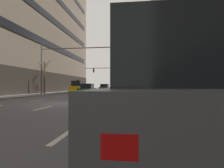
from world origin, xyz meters
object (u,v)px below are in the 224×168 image
object	(u,v)px
car_driving_0	(88,89)
street_tree_3	(150,81)
taxi_driving_1	(78,87)
street_tree_2	(44,76)
traffic_signal_0	(72,58)
car_parked_0	(165,97)
street_tree_0	(147,79)
street_tree_1	(171,64)
car_driving_2	(105,88)
car_parked_1	(144,89)
traffic_signal_1	(123,72)

from	to	relation	value
car_driving_0	street_tree_3	size ratio (longest dim) A/B	1.09
taxi_driving_1	street_tree_2	xyz separation A→B (m)	(-2.97, -6.60, 1.64)
traffic_signal_0	car_parked_0	bearing A→B (deg)	-65.38
car_driving_0	street_tree_0	bearing A→B (deg)	57.53
street_tree_0	street_tree_3	bearing A→B (deg)	-90.22
taxi_driving_1	street_tree_1	world-z (taller)	street_tree_1
car_driving_2	street_tree_1	xyz separation A→B (m)	(9.47, -26.13, 2.05)
car_parked_1	traffic_signal_0	xyz separation A→B (m)	(-8.68, 12.29, 3.78)
car_driving_2	taxi_driving_1	bearing A→B (deg)	-111.10
taxi_driving_1	street_tree_3	bearing A→B (deg)	8.01
car_parked_1	street_tree_0	world-z (taller)	street_tree_0
traffic_signal_0	car_parked_1	bearing A→B (deg)	-54.79
car_driving_2	car_parked_1	size ratio (longest dim) A/B	0.99
car_parked_1	street_tree_3	size ratio (longest dim) A/B	1.18
car_parked_0	car_parked_1	bearing A→B (deg)	90.00
car_parked_1	street_tree_1	size ratio (longest dim) A/B	0.89
car_parked_0	car_parked_1	world-z (taller)	car_parked_1
car_driving_0	street_tree_2	world-z (taller)	street_tree_2
car_driving_2	street_tree_2	xyz separation A→B (m)	(-6.39, -15.44, 1.88)
street_tree_3	street_tree_2	bearing A→B (deg)	-152.07
car_parked_0	street_tree_2	xyz separation A→B (m)	(-13.69, 21.13, 1.65)
traffic_signal_1	street_tree_2	xyz separation A→B (m)	(-10.64, -13.88, -1.48)
traffic_signal_0	street_tree_1	world-z (taller)	traffic_signal_0
street_tree_2	street_tree_1	bearing A→B (deg)	-33.99
street_tree_0	car_parked_1	bearing A→B (deg)	-94.17
car_parked_1	street_tree_3	xyz separation A→B (m)	(2.18, 22.90, 1.11)
taxi_driving_1	car_parked_0	xyz separation A→B (m)	(10.72, -27.73, -0.02)
car_parked_1	car_parked_0	bearing A→B (deg)	-90.00
car_driving_0	taxi_driving_1	distance (m)	6.77
street_tree_0	street_tree_1	distance (m)	26.44
taxi_driving_1	street_tree_1	distance (m)	21.64
taxi_driving_1	street_tree_3	xyz separation A→B (m)	(12.89, 1.81, 1.13)
taxi_driving_1	car_driving_0	bearing A→B (deg)	-60.11
street_tree_3	car_parked_1	bearing A→B (deg)	-95.43
car_driving_2	car_parked_1	xyz separation A→B (m)	(7.31, -29.93, 0.27)
street_tree_0	street_tree_2	world-z (taller)	street_tree_0
car_parked_0	street_tree_3	xyz separation A→B (m)	(2.18, 29.54, 1.15)
taxi_driving_1	car_parked_0	world-z (taller)	taxi_driving_1
taxi_driving_1	street_tree_0	xyz separation A→B (m)	(12.92, 9.15, 1.83)
street_tree_0	car_driving_0	bearing A→B (deg)	-122.47
car_parked_0	street_tree_0	xyz separation A→B (m)	(2.20, 36.88, 1.85)
car_parked_1	traffic_signal_0	bearing A→B (deg)	125.21
car_parked_0	street_tree_2	world-z (taller)	street_tree_2
car_parked_1	street_tree_0	bearing A→B (deg)	85.83
car_driving_2	car_parked_1	bearing A→B (deg)	-76.28
car_driving_0	street_tree_2	size ratio (longest dim) A/B	0.86
street_tree_1	street_tree_3	distance (m)	19.12
car_driving_0	taxi_driving_1	xyz separation A→B (m)	(-3.37, 5.86, 0.30)
car_driving_2	street_tree_1	distance (m)	27.87
taxi_driving_1	traffic_signal_0	size ratio (longest dim) A/B	0.35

